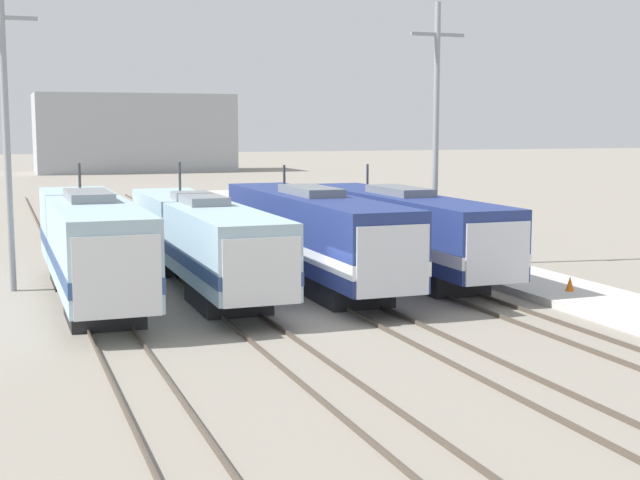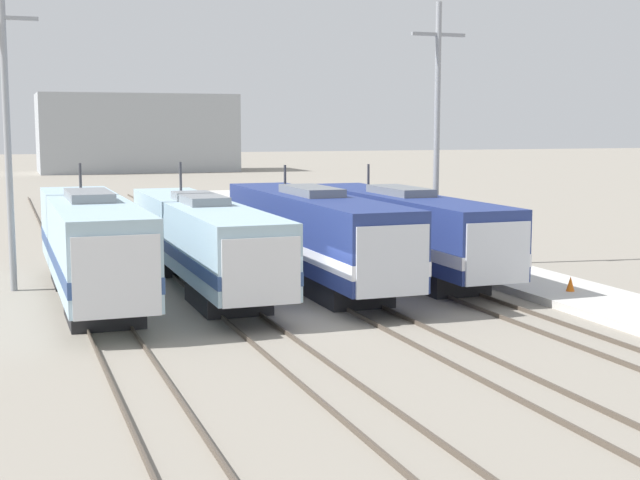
% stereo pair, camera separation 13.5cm
% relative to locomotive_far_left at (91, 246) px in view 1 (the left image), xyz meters
% --- Properties ---
extents(ground_plane, '(400.00, 400.00, 0.00)m').
position_rel_locomotive_far_left_xyz_m(ground_plane, '(7.04, -6.21, -2.22)').
color(ground_plane, gray).
extents(rail_pair_far_left, '(1.51, 120.00, 0.15)m').
position_rel_locomotive_far_left_xyz_m(rail_pair_far_left, '(0.00, -6.21, -2.15)').
color(rail_pair_far_left, '#4C4238').
rests_on(rail_pair_far_left, ground_plane).
extents(rail_pair_center_left, '(1.51, 120.00, 0.15)m').
position_rel_locomotive_far_left_xyz_m(rail_pair_center_left, '(4.69, -6.21, -2.15)').
color(rail_pair_center_left, '#4C4238').
rests_on(rail_pair_center_left, ground_plane).
extents(rail_pair_center_right, '(1.51, 120.00, 0.15)m').
position_rel_locomotive_far_left_xyz_m(rail_pair_center_right, '(9.39, -6.21, -2.15)').
color(rail_pair_center_right, '#4C4238').
rests_on(rail_pair_center_right, ground_plane).
extents(rail_pair_far_right, '(1.51, 120.00, 0.15)m').
position_rel_locomotive_far_left_xyz_m(rail_pair_far_right, '(14.08, -6.21, -2.15)').
color(rail_pair_far_right, '#4C4238').
rests_on(rail_pair_far_right, ground_plane).
extents(locomotive_far_left, '(2.97, 16.39, 5.26)m').
position_rel_locomotive_far_left_xyz_m(locomotive_far_left, '(0.00, 0.00, 0.00)').
color(locomotive_far_left, '#232326').
rests_on(locomotive_far_left, ground_plane).
extents(locomotive_center_left, '(2.94, 18.76, 5.17)m').
position_rel_locomotive_far_left_xyz_m(locomotive_center_left, '(4.69, 1.52, -0.17)').
color(locomotive_center_left, '#232326').
rests_on(locomotive_center_left, ground_plane).
extents(locomotive_center_right, '(3.01, 17.05, 5.01)m').
position_rel_locomotive_far_left_xyz_m(locomotive_center_right, '(9.39, 0.59, -0.04)').
color(locomotive_center_right, black).
rests_on(locomotive_center_right, ground_plane).
extents(locomotive_far_right, '(2.97, 17.28, 4.95)m').
position_rel_locomotive_far_left_xyz_m(locomotive_far_right, '(14.08, 1.54, -0.13)').
color(locomotive_far_right, black).
rests_on(locomotive_far_right, ground_plane).
extents(catenary_tower_left, '(2.80, 0.28, 12.68)m').
position_rel_locomotive_far_left_xyz_m(catenary_tower_left, '(-2.87, 3.65, 4.43)').
color(catenary_tower_left, gray).
rests_on(catenary_tower_left, ground_plane).
extents(catenary_tower_right, '(2.80, 0.28, 12.68)m').
position_rel_locomotive_far_left_xyz_m(catenary_tower_right, '(16.73, 3.65, 4.43)').
color(catenary_tower_right, gray).
rests_on(catenary_tower_right, ground_plane).
extents(platform, '(4.00, 120.00, 0.30)m').
position_rel_locomotive_far_left_xyz_m(platform, '(18.16, -6.21, -2.07)').
color(platform, beige).
rests_on(platform, ground_plane).
extents(traffic_cone, '(0.34, 0.34, 0.60)m').
position_rel_locomotive_far_left_xyz_m(traffic_cone, '(17.94, -5.71, -1.62)').
color(traffic_cone, orange).
rests_on(traffic_cone, platform).
extents(depot_building, '(28.70, 12.57, 11.51)m').
position_rel_locomotive_far_left_xyz_m(depot_building, '(16.60, 100.53, 3.54)').
color(depot_building, '#9EA3A8').
rests_on(depot_building, ground_plane).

